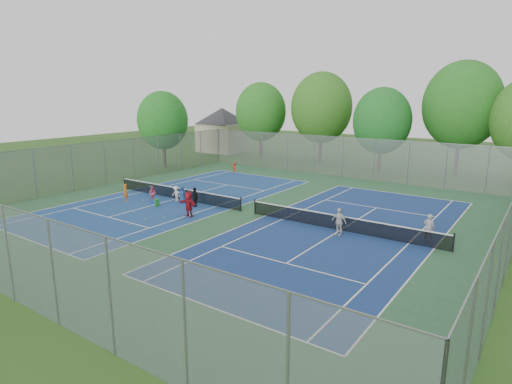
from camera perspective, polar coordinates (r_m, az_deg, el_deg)
ground at (r=30.08m, az=-1.09°, el=-2.76°), size 120.00×120.00×0.00m
court_pad at (r=30.08m, az=-1.10°, el=-2.75°), size 32.00×32.00×0.01m
court_left at (r=34.54m, az=-10.52°, el=-0.88°), size 10.97×23.77×0.01m
court_right at (r=26.73m, az=11.17°, el=-5.02°), size 10.97×23.77×0.01m
net_left at (r=34.44m, az=-10.55°, el=-0.17°), size 12.87×0.10×0.91m
net_right at (r=26.60m, az=11.21°, el=-4.12°), size 12.87×0.10×0.91m
fence_north at (r=43.36m, az=11.49°, el=4.56°), size 32.00×0.10×4.00m
fence_south at (r=19.61m, az=-30.11°, el=-7.18°), size 32.00×0.10×4.00m
fence_west at (r=40.98m, az=-19.53°, el=3.59°), size 0.10×32.00×4.00m
house at (r=61.54m, az=-4.54°, el=9.28°), size 11.03×11.03×7.30m
tree_nw at (r=55.05m, az=0.63°, el=10.63°), size 6.40×6.40×9.58m
tree_nl at (r=51.82m, az=8.73°, el=11.06°), size 7.20×7.20×10.69m
tree_nc at (r=46.95m, az=16.44°, el=9.09°), size 6.00×6.00×8.85m
tree_nr at (r=48.07m, az=25.80°, el=10.40°), size 7.60×7.60×11.42m
tree_side_w at (r=49.24m, az=-12.34°, el=9.30°), size 5.60×5.60×8.47m
ball_crate at (r=33.37m, az=-13.41°, el=-1.31°), size 0.30×0.30×0.26m
ball_hopper at (r=32.44m, az=-13.09°, el=-1.41°), size 0.36×0.36×0.58m
student_a at (r=34.61m, az=-17.03°, el=-0.07°), size 0.58×0.48×1.38m
student_b at (r=34.12m, az=-13.63°, el=-0.20°), size 0.68×0.59×1.19m
student_c at (r=33.59m, az=-10.58°, el=-0.25°), size 0.82×0.52×1.20m
student_d at (r=31.78m, az=-8.15°, el=-0.69°), size 0.92×0.65×1.45m
student_e at (r=33.12m, az=-9.79°, el=-0.31°), size 0.76×0.65×1.31m
student_f at (r=29.18m, az=-8.98°, el=-1.61°), size 1.70×0.71×1.78m
child_far_baseline at (r=45.15m, az=-2.90°, el=3.25°), size 0.69×0.40×1.07m
instructor at (r=25.93m, az=22.05°, el=-4.46°), size 0.60×0.40×1.63m
teen_court_b at (r=25.62m, az=10.99°, el=-3.91°), size 1.01×0.52×1.65m
tennis_ball_0 at (r=34.40m, az=-16.70°, el=-1.24°), size 0.07×0.07×0.07m
tennis_ball_1 at (r=29.36m, az=-14.56°, el=-3.52°), size 0.07×0.07×0.07m
tennis_ball_2 at (r=32.54m, az=-18.89°, el=-2.20°), size 0.07×0.07×0.07m
tennis_ball_3 at (r=31.40m, az=-9.00°, el=-2.18°), size 0.07×0.07×0.07m
tennis_ball_4 at (r=27.34m, az=-14.64°, el=-4.76°), size 0.07×0.07×0.07m
tennis_ball_5 at (r=28.38m, az=-16.46°, el=-4.21°), size 0.07×0.07×0.07m
tennis_ball_6 at (r=31.71m, az=-11.91°, el=-2.16°), size 0.07×0.07×0.07m
tennis_ball_7 at (r=31.22m, az=-15.94°, el=-2.62°), size 0.07×0.07×0.07m
tennis_ball_8 at (r=34.53m, az=-14.85°, el=-1.07°), size 0.07×0.07×0.07m
tennis_ball_9 at (r=29.43m, az=-12.19°, el=-3.36°), size 0.07×0.07×0.07m
tennis_ball_10 at (r=29.31m, az=-17.38°, el=-3.73°), size 0.07×0.07×0.07m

